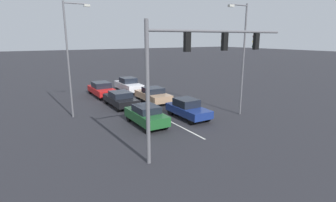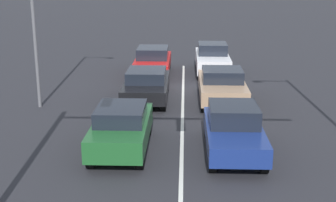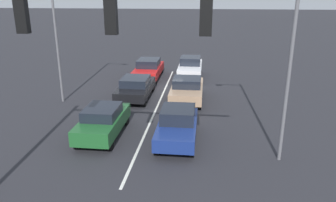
{
  "view_description": "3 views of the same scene",
  "coord_description": "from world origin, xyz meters",
  "px_view_note": "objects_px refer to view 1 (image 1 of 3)",
  "views": [
    {
      "loc": [
        9.85,
        24.11,
        6.19
      ],
      "look_at": [
        0.11,
        7.81,
        1.58
      ],
      "focal_mm": 28.0,
      "sensor_mm": 36.0,
      "label": 1
    },
    {
      "loc": [
        -0.07,
        21.91,
        5.64
      ],
      "look_at": [
        0.42,
        8.58,
        1.88
      ],
      "focal_mm": 50.0,
      "sensor_mm": 36.0,
      "label": 2
    },
    {
      "loc": [
        -2.8,
        21.79,
        6.57
      ],
      "look_at": [
        -1.27,
        8.64,
        2.17
      ],
      "focal_mm": 35.0,
      "sensor_mm": 36.0,
      "label": 3
    }
  ],
  "objects_px": {
    "car_tan_leftlane_second": "(153,95)",
    "car_white_leftlane_third": "(129,85)",
    "car_navy_leftlane_front": "(188,109)",
    "street_lamp_right_shoulder": "(70,53)",
    "car_red_midlane_third": "(102,89)",
    "car_darkgreen_midlane_front": "(146,115)",
    "street_lamp_left_shoulder": "(242,54)",
    "car_black_midlane_second": "(120,99)",
    "traffic_signal_gantry": "(197,58)"
  },
  "relations": [
    {
      "from": "car_tan_leftlane_second",
      "to": "car_white_leftlane_third",
      "type": "bearing_deg",
      "value": -89.06
    },
    {
      "from": "car_navy_leftlane_front",
      "to": "street_lamp_right_shoulder",
      "type": "xyz_separation_m",
      "value": [
        7.52,
        -4.91,
        4.26
      ]
    },
    {
      "from": "car_red_midlane_third",
      "to": "street_lamp_right_shoulder",
      "type": "relative_size",
      "value": 0.54
    },
    {
      "from": "car_red_midlane_third",
      "to": "car_darkgreen_midlane_front",
      "type": "bearing_deg",
      "value": 88.87
    },
    {
      "from": "car_tan_leftlane_second",
      "to": "street_lamp_left_shoulder",
      "type": "bearing_deg",
      "value": 118.98
    },
    {
      "from": "car_black_midlane_second",
      "to": "car_white_leftlane_third",
      "type": "bearing_deg",
      "value": -118.93
    },
    {
      "from": "car_black_midlane_second",
      "to": "car_tan_leftlane_second",
      "type": "xyz_separation_m",
      "value": [
        -3.33,
        0.11,
        0.02
      ]
    },
    {
      "from": "car_red_midlane_third",
      "to": "street_lamp_left_shoulder",
      "type": "bearing_deg",
      "value": 120.26
    },
    {
      "from": "car_black_midlane_second",
      "to": "car_darkgreen_midlane_front",
      "type": "bearing_deg",
      "value": 86.98
    },
    {
      "from": "car_tan_leftlane_second",
      "to": "car_white_leftlane_third",
      "type": "height_order",
      "value": "car_white_leftlane_third"
    },
    {
      "from": "car_tan_leftlane_second",
      "to": "car_white_leftlane_third",
      "type": "xyz_separation_m",
      "value": [
        0.1,
        -5.95,
        0.08
      ]
    },
    {
      "from": "traffic_signal_gantry",
      "to": "car_white_leftlane_third",
      "type": "bearing_deg",
      "value": -100.5
    },
    {
      "from": "car_white_leftlane_third",
      "to": "traffic_signal_gantry",
      "type": "height_order",
      "value": "traffic_signal_gantry"
    },
    {
      "from": "car_navy_leftlane_front",
      "to": "street_lamp_right_shoulder",
      "type": "distance_m",
      "value": 9.94
    },
    {
      "from": "car_red_midlane_third",
      "to": "street_lamp_right_shoulder",
      "type": "bearing_deg",
      "value": 57.57
    },
    {
      "from": "street_lamp_right_shoulder",
      "to": "car_darkgreen_midlane_front",
      "type": "bearing_deg",
      "value": 129.5
    },
    {
      "from": "car_tan_leftlane_second",
      "to": "car_white_leftlane_third",
      "type": "distance_m",
      "value": 5.95
    },
    {
      "from": "car_tan_leftlane_second",
      "to": "street_lamp_right_shoulder",
      "type": "distance_m",
      "value": 8.78
    },
    {
      "from": "car_black_midlane_second",
      "to": "car_red_midlane_third",
      "type": "height_order",
      "value": "car_red_midlane_third"
    },
    {
      "from": "car_tan_leftlane_second",
      "to": "traffic_signal_gantry",
      "type": "height_order",
      "value": "traffic_signal_gantry"
    },
    {
      "from": "car_darkgreen_midlane_front",
      "to": "car_red_midlane_third",
      "type": "height_order",
      "value": "car_red_midlane_third"
    },
    {
      "from": "car_black_midlane_second",
      "to": "car_red_midlane_third",
      "type": "xyz_separation_m",
      "value": [
        0.09,
        -5.37,
        0.02
      ]
    },
    {
      "from": "car_black_midlane_second",
      "to": "car_tan_leftlane_second",
      "type": "height_order",
      "value": "car_tan_leftlane_second"
    },
    {
      "from": "car_navy_leftlane_front",
      "to": "car_red_midlane_third",
      "type": "xyz_separation_m",
      "value": [
        3.34,
        -11.48,
        -0.02
      ]
    },
    {
      "from": "car_black_midlane_second",
      "to": "car_white_leftlane_third",
      "type": "xyz_separation_m",
      "value": [
        -3.23,
        -5.84,
        0.1
      ]
    },
    {
      "from": "car_navy_leftlane_front",
      "to": "street_lamp_left_shoulder",
      "type": "xyz_separation_m",
      "value": [
        -4.15,
        1.35,
        4.18
      ]
    },
    {
      "from": "car_navy_leftlane_front",
      "to": "traffic_signal_gantry",
      "type": "bearing_deg",
      "value": 58.52
    },
    {
      "from": "street_lamp_left_shoulder",
      "to": "car_red_midlane_third",
      "type": "bearing_deg",
      "value": -59.74
    },
    {
      "from": "car_black_midlane_second",
      "to": "street_lamp_left_shoulder",
      "type": "xyz_separation_m",
      "value": [
        -7.4,
        7.46,
        4.22
      ]
    },
    {
      "from": "car_navy_leftlane_front",
      "to": "car_darkgreen_midlane_front",
      "type": "distance_m",
      "value": 3.57
    },
    {
      "from": "car_white_leftlane_third",
      "to": "street_lamp_right_shoulder",
      "type": "height_order",
      "value": "street_lamp_right_shoulder"
    },
    {
      "from": "street_lamp_right_shoulder",
      "to": "car_navy_leftlane_front",
      "type": "bearing_deg",
      "value": 146.86
    },
    {
      "from": "car_darkgreen_midlane_front",
      "to": "car_navy_leftlane_front",
      "type": "bearing_deg",
      "value": 178.16
    },
    {
      "from": "car_tan_leftlane_second",
      "to": "car_darkgreen_midlane_front",
      "type": "bearing_deg",
      "value": 58.24
    },
    {
      "from": "car_tan_leftlane_second",
      "to": "street_lamp_right_shoulder",
      "type": "relative_size",
      "value": 0.51
    },
    {
      "from": "car_darkgreen_midlane_front",
      "to": "car_tan_leftlane_second",
      "type": "xyz_separation_m",
      "value": [
        -3.64,
        -5.88,
        -0.01
      ]
    },
    {
      "from": "car_tan_leftlane_second",
      "to": "traffic_signal_gantry",
      "type": "xyz_separation_m",
      "value": [
        3.28,
        11.24,
        4.4
      ]
    },
    {
      "from": "car_tan_leftlane_second",
      "to": "traffic_signal_gantry",
      "type": "relative_size",
      "value": 0.49
    },
    {
      "from": "car_white_leftlane_third",
      "to": "car_red_midlane_third",
      "type": "distance_m",
      "value": 3.35
    },
    {
      "from": "traffic_signal_gantry",
      "to": "street_lamp_right_shoulder",
      "type": "bearing_deg",
      "value": -66.98
    },
    {
      "from": "car_black_midlane_second",
      "to": "street_lamp_right_shoulder",
      "type": "bearing_deg",
      "value": 15.72
    },
    {
      "from": "car_red_midlane_third",
      "to": "street_lamp_left_shoulder",
      "type": "xyz_separation_m",
      "value": [
        -7.49,
        12.83,
        4.2
      ]
    },
    {
      "from": "car_red_midlane_third",
      "to": "traffic_signal_gantry",
      "type": "bearing_deg",
      "value": 90.46
    },
    {
      "from": "car_black_midlane_second",
      "to": "street_lamp_right_shoulder",
      "type": "height_order",
      "value": "street_lamp_right_shoulder"
    },
    {
      "from": "street_lamp_left_shoulder",
      "to": "traffic_signal_gantry",
      "type": "bearing_deg",
      "value": 27.87
    },
    {
      "from": "car_navy_leftlane_front",
      "to": "traffic_signal_gantry",
      "type": "relative_size",
      "value": 0.45
    },
    {
      "from": "street_lamp_left_shoulder",
      "to": "car_navy_leftlane_front",
      "type": "bearing_deg",
      "value": -18.04
    },
    {
      "from": "car_darkgreen_midlane_front",
      "to": "car_tan_leftlane_second",
      "type": "height_order",
      "value": "car_tan_leftlane_second"
    },
    {
      "from": "car_white_leftlane_third",
      "to": "street_lamp_left_shoulder",
      "type": "relative_size",
      "value": 0.54
    },
    {
      "from": "car_tan_leftlane_second",
      "to": "street_lamp_right_shoulder",
      "type": "xyz_separation_m",
      "value": [
        7.59,
        1.09,
        4.28
      ]
    }
  ]
}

